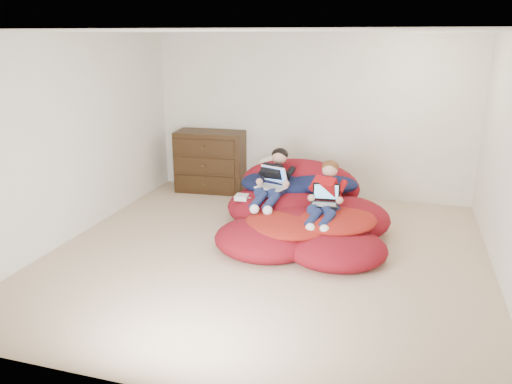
# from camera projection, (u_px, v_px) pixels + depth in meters

# --- Properties ---
(room_shell) EXTENTS (5.10, 5.10, 2.77)m
(room_shell) POSITION_uv_depth(u_px,v_px,m) (267.00, 237.00, 5.79)
(room_shell) COLOR #C7AC8E
(room_shell) RESTS_ON ground
(dresser) EXTENTS (1.14, 0.66, 0.99)m
(dresser) POSITION_uv_depth(u_px,v_px,m) (211.00, 161.00, 8.16)
(dresser) COLOR black
(dresser) RESTS_ON ground
(beanbag_pile) EXTENTS (2.21, 2.42, 0.85)m
(beanbag_pile) POSITION_uv_depth(u_px,v_px,m) (302.00, 212.00, 6.51)
(beanbag_pile) COLOR maroon
(beanbag_pile) RESTS_ON ground
(cream_pillow) EXTENTS (0.48, 0.31, 0.31)m
(cream_pillow) POSITION_uv_depth(u_px,v_px,m) (274.00, 166.00, 7.35)
(cream_pillow) COLOR beige
(cream_pillow) RESTS_ON beanbag_pile
(older_boy) EXTENTS (0.39, 1.10, 0.63)m
(older_boy) POSITION_uv_depth(u_px,v_px,m) (274.00, 178.00, 6.61)
(older_boy) COLOR black
(older_boy) RESTS_ON beanbag_pile
(younger_boy) EXTENTS (0.38, 1.00, 0.66)m
(younger_boy) POSITION_uv_depth(u_px,v_px,m) (326.00, 193.00, 6.11)
(younger_boy) COLOR #AA0F13
(younger_boy) RESTS_ON beanbag_pile
(laptop_white) EXTENTS (0.43, 0.46, 0.26)m
(laptop_white) POSITION_uv_depth(u_px,v_px,m) (273.00, 182.00, 6.54)
(laptop_white) COLOR white
(laptop_white) RESTS_ON older_boy
(laptop_black) EXTENTS (0.35, 0.31, 0.24)m
(laptop_black) POSITION_uv_depth(u_px,v_px,m) (325.00, 199.00, 6.07)
(laptop_black) COLOR black
(laptop_black) RESTS_ON younger_boy
(power_adapter) EXTENTS (0.17, 0.17, 0.06)m
(power_adapter) POSITION_uv_depth(u_px,v_px,m) (242.00, 197.00, 6.58)
(power_adapter) COLOR white
(power_adapter) RESTS_ON beanbag_pile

